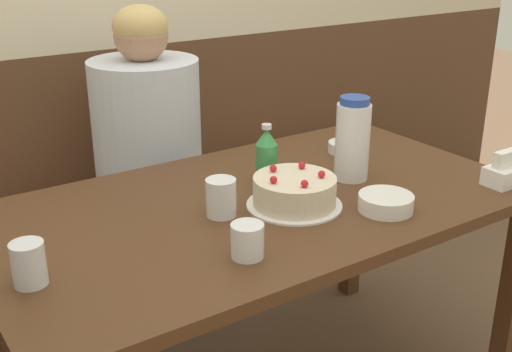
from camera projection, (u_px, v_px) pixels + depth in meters
The scene contains 12 objects.
bench_seat at pixel (144, 242), 2.60m from camera, with size 2.67×0.38×0.46m.
dining_table at pixel (259, 227), 1.81m from camera, with size 1.51×0.83×0.72m.
birthday_cake at pixel (294, 192), 1.73m from camera, with size 0.26×0.26×0.10m.
water_pitcher at pixel (353, 139), 1.89m from camera, with size 0.10×0.10×0.25m.
soju_bottle at pixel (266, 156), 1.86m from camera, with size 0.06×0.06×0.18m.
napkin_holder at pixel (504, 172), 1.87m from camera, with size 0.11×0.08×0.11m.
bowl_soup_white at pixel (386, 203), 1.71m from camera, with size 0.15×0.15×0.04m.
bowl_rice_small at pixel (344, 147), 2.15m from camera, with size 0.11×0.11×0.04m.
glass_water_tall at pixel (29, 264), 1.35m from camera, with size 0.07×0.07×0.10m.
glass_tumbler_short at pixel (247, 241), 1.46m from camera, with size 0.08×0.08×0.08m.
glass_shot_small at pixel (221, 198), 1.67m from camera, with size 0.08×0.08×0.10m.
person_pale_blue_shirt at pixel (150, 172), 2.34m from camera, with size 0.38×0.38×1.19m.
Camera 1 is at (-0.92, -1.35, 1.43)m, focal length 45.00 mm.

